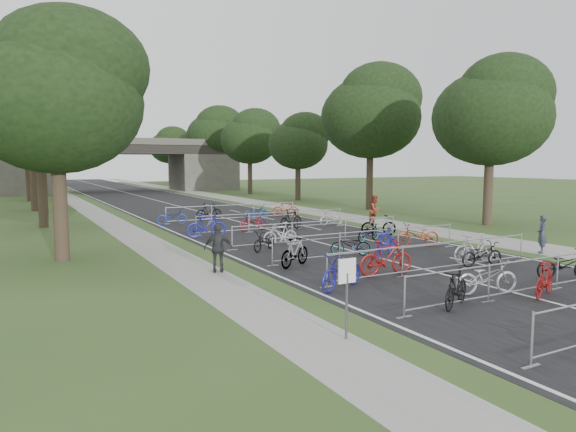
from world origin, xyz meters
The scene contains 53 objects.
road centered at (0.00, 50.00, 0.01)m, with size 11.00×140.00×0.01m, color black.
sidewalk_right centered at (8.00, 50.00, 0.01)m, with size 3.00×140.00×0.01m, color gray.
sidewalk_left centered at (-7.50, 50.00, 0.01)m, with size 2.00×140.00×0.01m, color gray.
lane_markings centered at (0.00, 50.00, 0.00)m, with size 0.12×140.00×0.00m, color silver.
overpass_bridge centered at (0.00, 65.00, 3.53)m, with size 31.00×8.00×7.05m.
park_sign centered at (-6.80, 3.00, 1.27)m, with size 0.45×0.06×1.83m.
tree_left_0 centered at (-11.39, 15.93, 6.49)m, with size 6.72×6.72×10.25m.
tree_right_0 centered at (13.11, 15.93, 6.92)m, with size 7.17×7.17×10.93m.
tree_left_1 centered at (-11.39, 27.93, 7.30)m, with size 7.56×7.56×11.53m.
tree_right_1 centered at (13.11, 27.93, 7.90)m, with size 8.18×8.18×12.47m.
tree_left_2 centered at (-11.39, 39.93, 8.12)m, with size 8.40×8.40×12.81m.
tree_right_2 centered at (13.11, 39.93, 5.95)m, with size 6.16×6.16×9.39m.
tree_left_3 centered at (-11.39, 51.93, 6.49)m, with size 6.72×6.72×10.25m.
tree_right_3 centered at (13.11, 51.93, 6.92)m, with size 7.17×7.17×10.93m.
tree_left_4 centered at (-11.39, 63.93, 7.30)m, with size 7.56×7.56×11.53m.
tree_right_4 centered at (13.11, 63.93, 7.90)m, with size 8.18×8.18×12.47m.
tree_left_5 centered at (-11.39, 75.93, 8.12)m, with size 8.40×8.40×12.81m.
tree_right_5 centered at (13.11, 75.93, 5.95)m, with size 6.16×6.16×9.39m.
tree_left_6 centered at (-11.39, 87.93, 6.49)m, with size 6.72×6.72×10.25m.
tree_right_6 centered at (13.11, 87.93, 6.92)m, with size 7.17×7.17×10.93m.
barrier_row_1 centered at (0.00, 3.60, 0.55)m, with size 9.70×0.08×1.10m.
barrier_row_2 centered at (0.00, 7.20, 0.55)m, with size 9.70×0.08×1.10m.
barrier_row_3 centered at (0.00, 11.00, 0.55)m, with size 9.70×0.08×1.10m.
barrier_row_4 centered at (0.00, 15.00, 0.55)m, with size 9.70×0.08×1.10m.
barrier_row_5 centered at (0.00, 20.00, 0.55)m, with size 9.70×0.08×1.10m.
barrier_row_6 centered at (0.00, 26.00, 0.55)m, with size 9.70×0.08×1.10m.
bike_4 centered at (-2.75, 3.64, 0.54)m, with size 0.50×1.78×1.07m, color black.
bike_5 centered at (-0.91, 4.20, 0.52)m, with size 0.69×1.98×1.04m, color #AFB0B7.
bike_6 centered at (0.33, 3.19, 0.51)m, with size 0.48×1.70×1.02m, color maroon.
bike_7 centered at (2.98, 4.30, 0.51)m, with size 0.67×1.93×1.01m, color black.
bike_8 centered at (-4.30, 6.79, 0.56)m, with size 0.75×2.15×1.13m, color navy.
bike_9 centered at (-1.92, 7.60, 0.62)m, with size 0.58×2.07×1.24m, color maroon.
bike_10 centered at (2.24, 7.10, 0.48)m, with size 0.63×1.81×0.95m, color black.
bike_11 centered at (2.50, 7.67, 0.58)m, with size 0.55×1.94×1.17m, color #A3A2A9.
bike_12 centered at (-3.93, 10.46, 0.55)m, with size 0.52×1.83×1.10m, color #A7ABB0.
bike_13 centered at (-0.74, 11.36, 0.44)m, with size 0.58×1.68×0.88m, color #A7ABB0.
bike_14 centered at (0.44, 10.51, 0.57)m, with size 0.53×1.89×1.14m, color #1C1B94.
bike_15 centered at (3.29, 11.67, 0.56)m, with size 0.74×2.11×1.11m, color maroon.
bike_16 centered at (-3.40, 14.14, 0.45)m, with size 0.60×1.71×0.90m, color black.
bike_17 centered at (-2.15, 15.04, 0.55)m, with size 0.52×1.84×1.10m, color #ABABB3.
bike_18 centered at (2.30, 14.10, 0.44)m, with size 0.59×1.68×0.88m, color #A7ABB0.
bike_19 centered at (4.06, 15.52, 0.57)m, with size 0.54×1.90×1.14m, color #A7ABB0.
bike_20 centered at (-4.30, 19.24, 0.62)m, with size 0.58×2.07×1.24m, color #1A1D93.
bike_21 centered at (-1.04, 20.46, 0.52)m, with size 0.70×2.00×1.05m, color maroon.
bike_22 centered at (0.99, 19.70, 0.62)m, with size 0.58×2.05×1.23m, color black.
bike_23 centered at (4.30, 20.48, 0.44)m, with size 0.59×1.69×0.89m, color #B5B4BC.
bike_24 centered at (-4.30, 25.64, 0.50)m, with size 0.66×1.89×0.99m, color navy.
bike_25 centered at (-1.43, 26.82, 0.58)m, with size 0.55×1.93×1.16m, color black.
bike_26 centered at (1.37, 25.29, 0.53)m, with size 0.71×2.03×1.07m, color #1C4C9B.
bike_27 centered at (4.30, 26.52, 0.57)m, with size 0.53×1.88×1.13m, color #9E3617.
pedestrian_a centered at (6.80, 7.87, 0.83)m, with size 0.61×0.40×1.67m, color #2B3041.
pedestrian_b centered at (6.80, 19.34, 0.94)m, with size 0.91×0.71×1.88m, color maroon.
pedestrian_c centered at (-6.80, 10.91, 0.87)m, with size 1.02×0.42×1.74m, color #2A2A2D.
Camera 1 is at (-13.22, -6.10, 3.92)m, focal length 32.00 mm.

